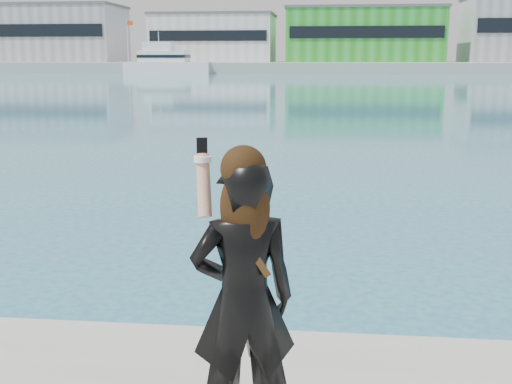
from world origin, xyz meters
TOP-DOWN VIEW (x-y plane):
  - far_quay at (0.00, 130.00)m, footprint 320.00×40.00m
  - warehouse_grey_left at (-55.00, 127.98)m, footprint 26.52×16.36m
  - warehouse_white at (-22.00, 127.98)m, footprint 24.48×15.35m
  - warehouse_green at (8.00, 127.98)m, footprint 30.60×16.36m
  - flagpole_left at (-37.91, 121.00)m, footprint 1.28×0.16m
  - flagpole_right at (22.09, 121.00)m, footprint 1.28×0.16m
  - motor_yacht at (-28.05, 111.61)m, footprint 16.11×5.45m
  - woman at (0.43, -0.57)m, footprint 0.73×0.58m

SIDE VIEW (x-z plane):
  - far_quay at x=0.00m, z-range 0.00..2.00m
  - woman at x=0.43m, z-range 0.81..2.66m
  - motor_yacht at x=-28.05m, z-range -1.62..5.78m
  - flagpole_left at x=-37.91m, z-range 2.54..10.54m
  - flagpole_right at x=22.09m, z-range 2.54..10.54m
  - warehouse_white at x=-22.00m, z-range 2.01..11.51m
  - warehouse_green at x=8.00m, z-range 2.01..12.51m
  - warehouse_grey_left at x=-55.00m, z-range 2.01..13.51m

